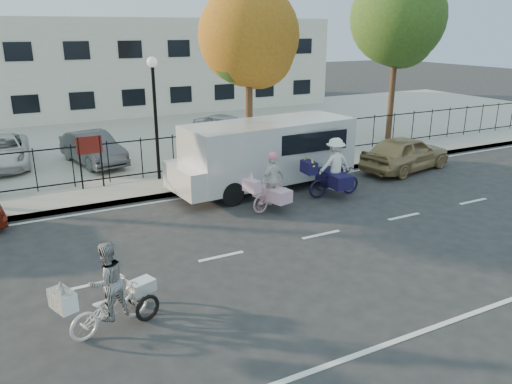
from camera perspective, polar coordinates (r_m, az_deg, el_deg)
ground at (r=12.54m, az=-3.99°, el=-7.37°), size 120.00×120.00×0.00m
road_markings at (r=12.54m, az=-3.99°, el=-7.35°), size 60.00×9.52×0.01m
curb at (r=16.94m, az=-10.85°, el=-0.44°), size 60.00×0.10×0.15m
sidewalk at (r=17.91m, az=-11.83°, el=0.52°), size 60.00×2.20×0.15m
parking_lot at (r=26.34m, az=-17.24°, el=5.75°), size 60.00×15.60×0.15m
iron_fence at (r=18.71m, az=-12.93°, el=3.83°), size 58.00×0.06×1.50m
building at (r=35.76m, az=-20.81°, el=13.26°), size 34.00×10.00×6.00m
lamppost at (r=18.05m, az=-11.54°, el=10.58°), size 0.36×0.36×4.33m
street_sign at (r=17.85m, az=-18.46°, el=4.38°), size 0.85×0.06×1.80m
zebra_trike at (r=9.87m, az=-16.44°, el=-11.32°), size 2.01×1.32×1.74m
unicorn_bike at (r=15.38m, az=1.80°, el=0.35°), size 1.88×1.35×1.86m
bull_bike at (r=16.87m, az=8.87°, el=2.14°), size 2.15×1.48×1.99m
white_van at (r=17.47m, az=1.18°, el=4.63°), size 6.78×2.79×2.34m
gold_sedan at (r=20.62m, az=16.73°, el=4.29°), size 4.38×2.43×1.41m
lot_car_b at (r=22.23m, az=-27.07°, el=4.15°), size 2.24×4.45×1.21m
lot_car_c at (r=21.22m, az=-18.15°, el=4.77°), size 2.19×4.09×1.28m
lot_car_d at (r=24.36m, az=-3.30°, el=7.34°), size 2.81×4.16×1.31m
tree_mid at (r=19.92m, az=-0.52°, el=16.92°), size 3.85×3.85×7.07m
tree_east at (r=25.36m, az=16.05°, el=18.12°), size 4.40×4.40×8.06m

